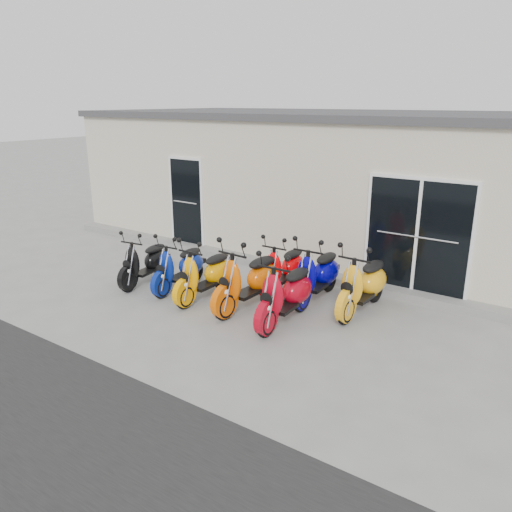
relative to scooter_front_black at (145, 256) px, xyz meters
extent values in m
plane|color=gray|center=(2.16, 0.29, -0.60)|extent=(80.00, 80.00, 0.00)
cube|color=beige|center=(2.16, 5.49, 1.00)|extent=(14.00, 6.00, 3.20)
cube|color=#3F3F42|center=(2.16, 5.49, 2.68)|extent=(14.20, 6.20, 0.16)
cube|color=gray|center=(2.16, 2.31, -0.52)|extent=(14.00, 0.40, 0.15)
cube|color=black|center=(-1.04, 2.46, 0.66)|extent=(1.07, 0.08, 2.22)
cube|color=black|center=(4.76, 2.46, 0.66)|extent=(2.02, 0.08, 2.22)
camera|label=1|loc=(7.41, -6.70, 3.05)|focal=35.00mm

